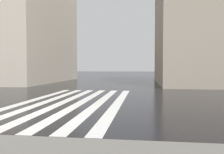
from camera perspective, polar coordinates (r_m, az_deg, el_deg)
ground_plane at (r=9.67m, az=-17.93°, el=-9.10°), size 220.00×220.00×0.00m
zebra_crossing at (r=13.26m, az=-9.34°, el=-5.93°), size 13.00×5.50×0.01m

